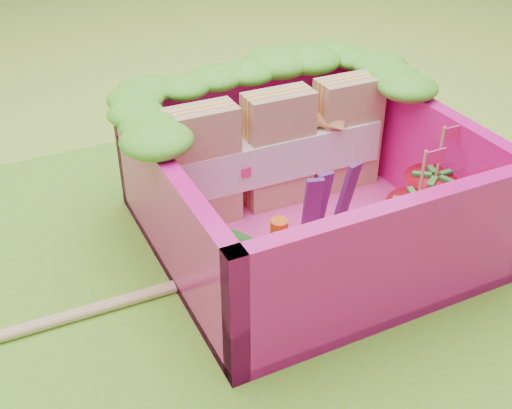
{
  "coord_description": "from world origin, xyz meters",
  "views": [
    {
      "loc": [
        -0.74,
        -2.02,
        1.75
      ],
      "look_at": [
        0.24,
        0.0,
        0.28
      ],
      "focal_mm": 45.0,
      "sensor_mm": 36.0,
      "label": 1
    }
  ],
  "objects_px": {
    "broccoli": "(225,260)",
    "strawberry_right": "(431,202)",
    "strawberry_left": "(414,227)",
    "bento_box": "(307,186)",
    "sandwich_stack": "(279,150)"
  },
  "relations": [
    {
      "from": "broccoli",
      "to": "strawberry_right",
      "type": "bearing_deg",
      "value": 1.9
    },
    {
      "from": "strawberry_left",
      "to": "broccoli",
      "type": "bearing_deg",
      "value": 174.17
    },
    {
      "from": "broccoli",
      "to": "strawberry_right",
      "type": "distance_m",
      "value": 1.0
    },
    {
      "from": "bento_box",
      "to": "broccoli",
      "type": "bearing_deg",
      "value": -151.8
    },
    {
      "from": "bento_box",
      "to": "strawberry_right",
      "type": "bearing_deg",
      "value": -25.17
    },
    {
      "from": "broccoli",
      "to": "bento_box",
      "type": "bearing_deg",
      "value": 28.2
    },
    {
      "from": "sandwich_stack",
      "to": "strawberry_right",
      "type": "xyz_separation_m",
      "value": [
        0.49,
        -0.5,
        -0.13
      ]
    },
    {
      "from": "bento_box",
      "to": "strawberry_right",
      "type": "relative_size",
      "value": 2.58
    },
    {
      "from": "sandwich_stack",
      "to": "strawberry_left",
      "type": "height_order",
      "value": "sandwich_stack"
    },
    {
      "from": "bento_box",
      "to": "sandwich_stack",
      "type": "height_order",
      "value": "sandwich_stack"
    },
    {
      "from": "sandwich_stack",
      "to": "strawberry_right",
      "type": "height_order",
      "value": "sandwich_stack"
    },
    {
      "from": "sandwich_stack",
      "to": "strawberry_right",
      "type": "distance_m",
      "value": 0.72
    },
    {
      "from": "broccoli",
      "to": "sandwich_stack",
      "type": "bearing_deg",
      "value": 46.61
    },
    {
      "from": "strawberry_right",
      "to": "strawberry_left",
      "type": "bearing_deg",
      "value": -147.91
    },
    {
      "from": "strawberry_left",
      "to": "strawberry_right",
      "type": "distance_m",
      "value": 0.22
    }
  ]
}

